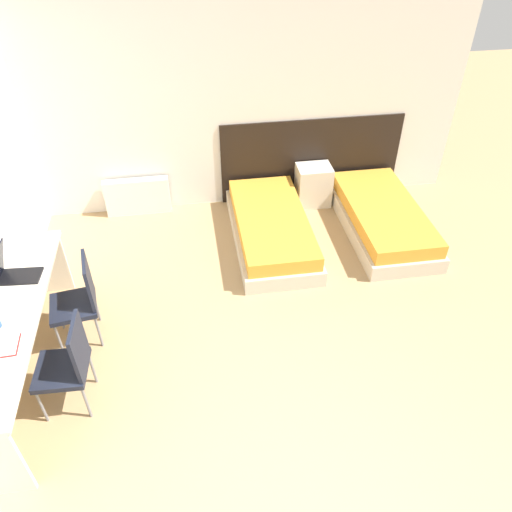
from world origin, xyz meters
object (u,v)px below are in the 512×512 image
object	(u,v)px
bed_near_window	(271,229)
chair_near_notebook	(68,363)
laptop	(13,271)
nightstand	(313,185)
chair_near_laptop	(79,298)
bed_near_door	(382,218)

from	to	relation	value
bed_near_window	chair_near_notebook	distance (m)	2.89
laptop	nightstand	bearing A→B (deg)	34.76
chair_near_laptop	nightstand	bearing A→B (deg)	27.51
chair_near_laptop	chair_near_notebook	distance (m)	0.76
bed_near_door	laptop	xyz separation A→B (m)	(-3.96, -1.18, 0.66)
bed_near_door	laptop	distance (m)	4.19
laptop	bed_near_door	bearing A→B (deg)	20.60
chair_near_notebook	chair_near_laptop	bearing A→B (deg)	92.33
bed_near_window	chair_near_notebook	bearing A→B (deg)	-135.53
bed_near_window	nightstand	distance (m)	1.04
chair_near_notebook	laptop	distance (m)	1.03
chair_near_laptop	chair_near_notebook	world-z (taller)	same
nightstand	chair_near_notebook	size ratio (longest dim) A/B	0.60
chair_near_notebook	laptop	size ratio (longest dim) A/B	2.44
bed_near_door	chair_near_notebook	distance (m)	4.02
bed_near_window	laptop	bearing A→B (deg)	-155.22
nightstand	chair_near_notebook	distance (m)	3.92
bed_near_door	chair_near_laptop	xyz separation A→B (m)	(-3.46, -1.25, 0.32)
bed_near_door	chair_near_notebook	bearing A→B (deg)	-149.80
bed_near_door	chair_near_notebook	xyz separation A→B (m)	(-3.46, -2.01, 0.32)
nightstand	bed_near_window	bearing A→B (deg)	-132.87
nightstand	chair_near_notebook	xyz separation A→B (m)	(-2.76, -2.77, 0.23)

